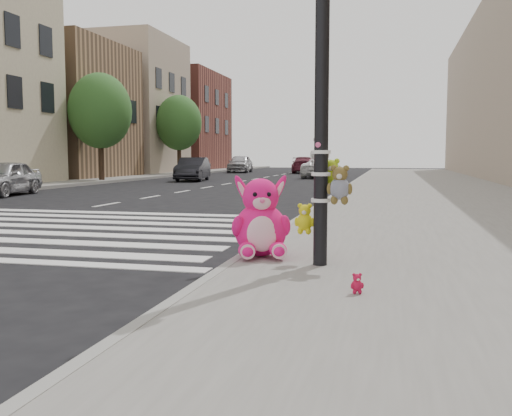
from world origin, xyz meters
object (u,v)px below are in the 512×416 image
(pink_bunny, at_px, (261,223))
(car_white_near, at_px, (321,168))
(signal_pole, at_px, (324,124))
(car_silver_far, at_px, (3,178))
(red_teddy, at_px, (357,283))
(car_dark_far, at_px, (193,169))

(pink_bunny, distance_m, car_white_near, 28.60)
(signal_pole, bearing_deg, pink_bunny, 156.49)
(car_silver_far, bearing_deg, red_teddy, -52.64)
(car_white_near, bearing_deg, car_silver_far, 65.12)
(car_white_near, bearing_deg, car_dark_far, 43.71)
(red_teddy, height_order, car_dark_far, car_dark_far)
(signal_pole, bearing_deg, car_dark_far, 113.24)
(red_teddy, distance_m, car_silver_far, 17.63)
(signal_pole, relative_size, red_teddy, 20.93)
(pink_bunny, bearing_deg, red_teddy, -70.13)
(signal_pole, height_order, car_silver_far, signal_pole)
(signal_pole, xyz_separation_m, car_dark_far, (-9.88, 23.01, -1.12))
(car_silver_far, relative_size, car_dark_far, 0.93)
(car_silver_far, bearing_deg, signal_pole, -50.41)
(red_teddy, bearing_deg, car_white_near, 75.33)
(pink_bunny, relative_size, car_white_near, 0.24)
(red_teddy, xyz_separation_m, car_white_near, (-4.02, 30.14, 0.37))
(car_dark_far, xyz_separation_m, car_white_near, (6.34, 5.81, -0.04))
(pink_bunny, distance_m, red_teddy, 2.14)
(red_teddy, bearing_deg, pink_bunny, 105.44)
(red_teddy, relative_size, car_white_near, 0.04)
(car_silver_far, bearing_deg, car_white_near, 54.20)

